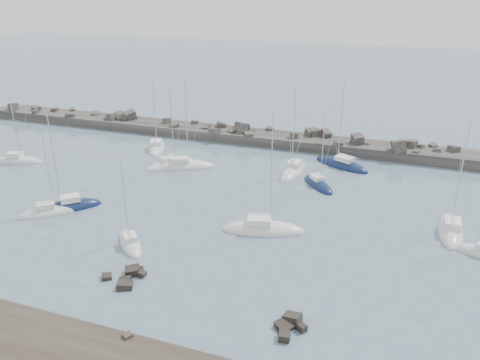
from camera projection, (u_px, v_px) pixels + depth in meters
name	position (u px, v px, depth m)	size (l,w,h in m)	color
ground	(195.00, 242.00, 53.96)	(400.00, 400.00, 0.00)	slate
rock_cluster_near	(128.00, 279.00, 47.21)	(4.39, 4.53, 1.59)	black
rock_cluster_far	(289.00, 326.00, 40.58)	(3.02, 3.81, 1.73)	black
breakwater	(242.00, 139.00, 89.16)	(115.00, 7.40, 5.27)	#322F2C
sailboat_0	(18.00, 162.00, 78.10)	(8.41, 4.74, 12.90)	silver
sailboat_1	(157.00, 148.00, 84.73)	(6.35, 9.58, 14.51)	silver
sailboat_2	(68.00, 208.00, 61.99)	(8.13, 7.96, 13.91)	#101E43
sailboat_3	(170.00, 165.00, 76.76)	(6.94, 8.74, 13.69)	silver
sailboat_4	(183.00, 167.00, 75.97)	(10.46, 7.07, 15.82)	silver
sailboat_5	(130.00, 244.00, 53.43)	(6.13, 6.31, 10.81)	silver
sailboat_6	(293.00, 172.00, 73.78)	(3.82, 9.39, 14.54)	silver
sailboat_7	(263.00, 230.00, 56.39)	(10.56, 5.66, 15.91)	silver
sailboat_8	(318.00, 185.00, 69.10)	(6.53, 7.21, 11.83)	#101E43
sailboat_10	(450.00, 231.00, 56.14)	(2.93, 9.18, 14.60)	silver
sailboat_13	(50.00, 212.00, 60.74)	(7.51, 7.19, 12.61)	silver
sailboat_14	(342.00, 165.00, 76.58)	(10.21, 7.20, 15.54)	#101E43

